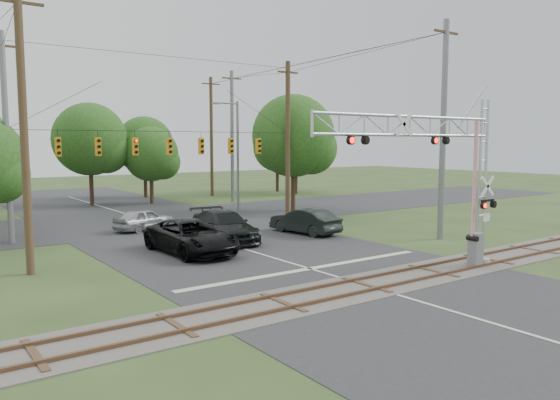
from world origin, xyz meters
TOP-DOWN VIEW (x-y plane):
  - ground at (0.00, 0.00)m, footprint 160.00×160.00m
  - road_main at (0.00, 10.00)m, footprint 14.00×90.00m
  - road_cross at (0.00, 24.00)m, footprint 90.00×12.00m
  - railroad_track at (0.00, 2.00)m, footprint 90.00×3.20m
  - crossing_gantry at (3.79, 1.64)m, footprint 10.41×0.95m
  - traffic_signal_span at (0.88, 20.00)m, footprint 19.34×0.36m
  - pickup_black at (-2.66, 11.68)m, footprint 3.03×6.17m
  - car_dark at (0.40, 13.75)m, footprint 3.11×6.16m
  - sedan_silver at (-1.80, 20.09)m, footprint 4.39×2.91m
  - suv_dark at (5.70, 13.08)m, footprint 2.28×4.93m
  - streetlight at (7.90, 24.84)m, footprint 2.35×0.25m
  - utility_poles at (3.04, 22.81)m, footprint 25.45×30.71m
  - treeline at (0.43, 32.75)m, footprint 52.65×26.31m

SIDE VIEW (x-z plane):
  - ground at x=0.00m, z-range 0.00..0.00m
  - road_main at x=0.00m, z-range 0.00..0.02m
  - road_cross at x=0.00m, z-range 0.00..0.02m
  - railroad_track at x=0.00m, z-range -0.05..0.11m
  - sedan_silver at x=-1.80m, z-range 0.00..1.39m
  - suv_dark at x=5.70m, z-range 0.00..1.56m
  - pickup_black at x=-2.66m, z-range 0.00..1.69m
  - car_dark at x=0.40m, z-range 0.00..1.71m
  - crossing_gantry at x=3.79m, z-range 0.84..8.29m
  - streetlight at x=7.90m, z-range 0.52..9.35m
  - treeline at x=0.43m, z-range 0.58..10.02m
  - traffic_signal_span at x=0.88m, z-range -0.09..11.41m
  - utility_poles at x=3.04m, z-range -0.08..12.29m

